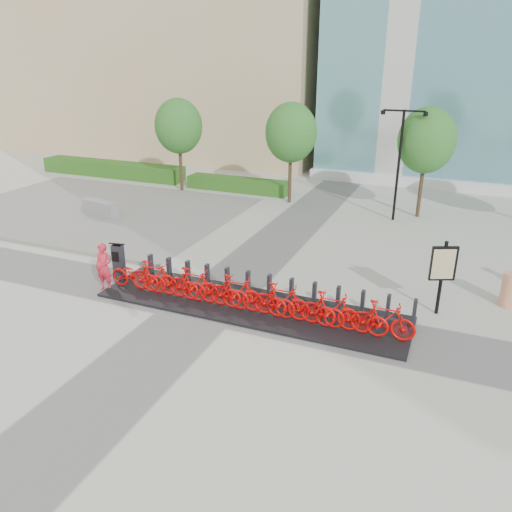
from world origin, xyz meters
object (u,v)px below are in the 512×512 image
at_px(bike_0, 135,275).
at_px(kiosk, 119,261).
at_px(map_sign, 443,267).
at_px(jersey_barrier, 100,208).
at_px(construction_barrel, 511,290).
at_px(worker_red, 104,267).

relative_size(bike_0, kiosk, 1.35).
bearing_deg(bike_0, map_sign, -76.82).
height_order(kiosk, jersey_barrier, kiosk).
height_order(kiosk, construction_barrel, kiosk).
relative_size(bike_0, jersey_barrier, 0.93).
xyz_separation_m(bike_0, construction_barrel, (11.18, 3.51, -0.01)).
bearing_deg(jersey_barrier, worker_red, -41.43).
bearing_deg(kiosk, bike_0, -34.34).
bearing_deg(map_sign, kiosk, 165.36).
bearing_deg(construction_barrel, bike_0, -162.56).
xyz_separation_m(worker_red, map_sign, (10.14, 2.48, 0.71)).
distance_m(construction_barrel, map_sign, 2.60).
height_order(worker_red, map_sign, map_sign).
relative_size(construction_barrel, jersey_barrier, 0.55).
xyz_separation_m(construction_barrel, jersey_barrier, (-17.63, 2.73, -0.16)).
distance_m(kiosk, map_sign, 10.34).
distance_m(worker_red, construction_barrel, 12.73).
xyz_separation_m(bike_0, worker_red, (-0.95, -0.33, 0.25)).
xyz_separation_m(worker_red, construction_barrel, (12.13, 3.84, -0.26)).
bearing_deg(worker_red, jersey_barrier, 126.69).
bearing_deg(worker_red, construction_barrel, 14.34).
distance_m(kiosk, jersey_barrier, 7.97).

